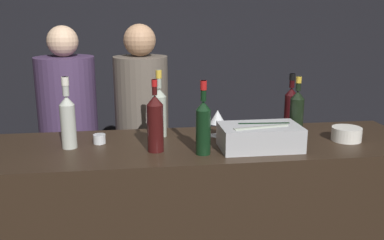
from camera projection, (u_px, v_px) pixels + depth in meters
wall_back_chalkboard at (163, 49)px, 4.25m from camera, size 6.40×0.06×2.80m
bar_counter at (193, 237)px, 2.38m from camera, size 2.41×0.65×1.10m
ice_bin_with_bottles at (260, 136)px, 2.15m from camera, size 0.40×0.24×0.13m
bowl_white at (347, 134)px, 2.29m from camera, size 0.16×0.16×0.07m
wine_glass at (218, 118)px, 2.35m from camera, size 0.09×0.09×0.15m
candle_votive at (99, 139)px, 2.24m from camera, size 0.06×0.06×0.05m
rose_wine_bottle at (159, 110)px, 2.34m from camera, size 0.08×0.08×0.37m
white_wine_bottle at (68, 119)px, 2.14m from camera, size 0.08×0.08×0.36m
champagne_bottle at (297, 113)px, 2.31m from camera, size 0.07×0.07×0.34m
red_wine_bottle_black_foil at (291, 105)px, 2.54m from camera, size 0.07×0.07×0.32m
red_wine_bottle_tall at (155, 122)px, 2.09m from camera, size 0.08×0.08×0.36m
red_wine_bottle_burgundy at (203, 125)px, 2.05m from camera, size 0.07×0.07×0.36m
person_in_hoodie at (142, 135)px, 2.93m from camera, size 0.36×0.36×1.69m
person_blond_tee at (69, 134)px, 3.04m from camera, size 0.41×0.41×1.68m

